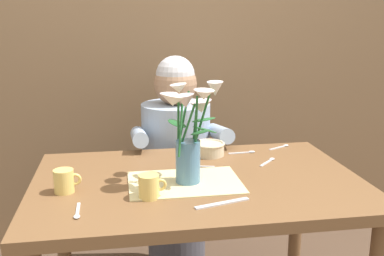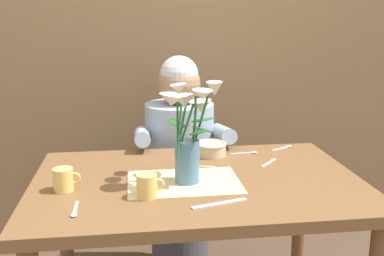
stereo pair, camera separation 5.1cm
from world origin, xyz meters
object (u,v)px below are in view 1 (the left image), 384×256
Objects in this scene: dinner_knife at (222,203)px; ceramic_mug at (149,187)px; seated_person at (176,169)px; ceramic_bowl at (209,148)px; coffee_cup at (64,181)px; flower_vase at (189,128)px.

ceramic_mug reaches higher than dinner_knife.
dinner_knife is at bearing -85.31° from seated_person.
seated_person reaches higher than ceramic_mug.
ceramic_mug is at bearing -123.62° from ceramic_bowl.
dinner_knife is (-0.06, -0.52, -0.03)m from ceramic_bowl.
dinner_knife is 2.04× the size of coffee_cup.
ceramic_mug is at bearing -19.31° from coffee_cup.
seated_person is 0.41m from ceramic_bowl.
seated_person is at bearing 77.26° from dinner_knife.
coffee_cup reaches higher than dinner_knife.
coffee_cup is at bearing -122.60° from seated_person.
seated_person reaches higher than dinner_knife.
ceramic_mug is (-0.19, -0.77, 0.22)m from seated_person.
seated_person reaches higher than coffee_cup.
seated_person is at bearing 86.72° from flower_vase.
ceramic_bowl is at bearing 30.38° from coffee_cup.
seated_person is at bearing 76.24° from ceramic_mug.
coffee_cup is (-0.43, -0.02, -0.16)m from flower_vase.
flower_vase is 3.92× the size of coffee_cup.
flower_vase is 1.92× the size of dinner_knife.
ceramic_bowl is at bearing 68.10° from dinner_knife.
seated_person reaches higher than flower_vase.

